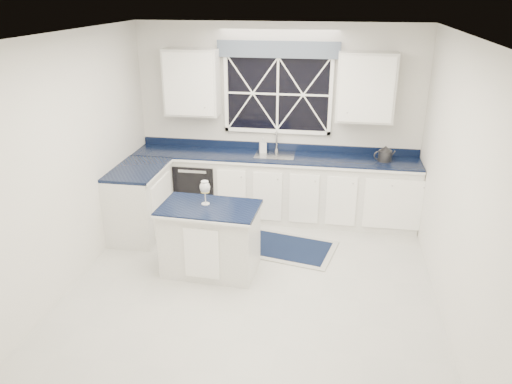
% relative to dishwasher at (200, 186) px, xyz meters
% --- Properties ---
extents(ground, '(4.50, 4.50, 0.00)m').
position_rel_dishwasher_xyz_m(ground, '(1.10, -1.95, -0.41)').
color(ground, '#B6B7B1').
rests_on(ground, ground).
extents(back_wall, '(4.00, 0.10, 2.70)m').
position_rel_dishwasher_xyz_m(back_wall, '(1.10, 0.30, 0.94)').
color(back_wall, silver).
rests_on(back_wall, ground).
extents(base_cabinets, '(3.99, 1.60, 0.90)m').
position_rel_dishwasher_xyz_m(base_cabinets, '(0.77, -0.17, 0.04)').
color(base_cabinets, white).
rests_on(base_cabinets, ground).
extents(countertop, '(3.98, 0.64, 0.04)m').
position_rel_dishwasher_xyz_m(countertop, '(1.10, 0.00, 0.51)').
color(countertop, black).
rests_on(countertop, base_cabinets).
extents(dishwasher, '(0.60, 0.58, 0.82)m').
position_rel_dishwasher_xyz_m(dishwasher, '(0.00, 0.00, 0.00)').
color(dishwasher, black).
rests_on(dishwasher, ground).
extents(window, '(1.65, 0.09, 1.26)m').
position_rel_dishwasher_xyz_m(window, '(1.10, 0.25, 1.42)').
color(window, black).
rests_on(window, ground).
extents(upper_cabinets, '(3.10, 0.34, 0.90)m').
position_rel_dishwasher_xyz_m(upper_cabinets, '(1.10, 0.13, 1.49)').
color(upper_cabinets, white).
rests_on(upper_cabinets, ground).
extents(faucet, '(0.05, 0.20, 0.30)m').
position_rel_dishwasher_xyz_m(faucet, '(1.10, 0.19, 0.69)').
color(faucet, '#AFAFB2').
rests_on(faucet, countertop).
extents(island, '(1.14, 0.72, 0.83)m').
position_rel_dishwasher_xyz_m(island, '(0.57, -1.60, 0.01)').
color(island, white).
rests_on(island, ground).
extents(rug, '(1.43, 1.04, 0.02)m').
position_rel_dishwasher_xyz_m(rug, '(1.34, -0.91, -0.40)').
color(rug, '#A5A5A0').
rests_on(rug, ground).
extents(kettle, '(0.29, 0.22, 0.21)m').
position_rel_dishwasher_xyz_m(kettle, '(2.59, 0.01, 0.63)').
color(kettle, '#2B2B2D').
rests_on(kettle, countertop).
extents(wine_glass, '(0.12, 0.12, 0.28)m').
position_rel_dishwasher_xyz_m(wine_glass, '(0.51, -1.54, 0.61)').
color(wine_glass, silver).
rests_on(wine_glass, island).
extents(soap_bottle, '(0.12, 0.12, 0.21)m').
position_rel_dishwasher_xyz_m(soap_bottle, '(0.92, 0.13, 0.64)').
color(soap_bottle, silver).
rests_on(soap_bottle, countertop).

